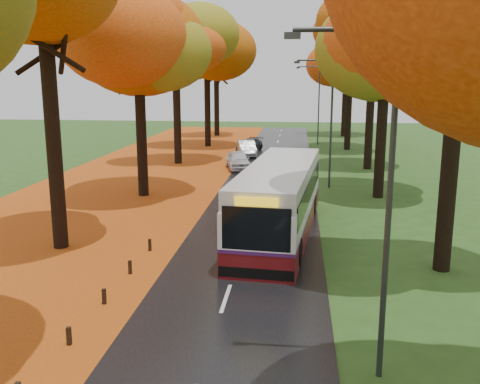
% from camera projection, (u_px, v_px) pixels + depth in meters
% --- Properties ---
extents(road, '(6.50, 90.00, 0.04)m').
position_uv_depth(road, '(257.00, 204.00, 29.62)').
color(road, black).
rests_on(road, ground).
extents(centre_line, '(0.12, 90.00, 0.01)m').
position_uv_depth(centre_line, '(257.00, 203.00, 29.61)').
color(centre_line, silver).
rests_on(centre_line, road).
extents(leaf_verge, '(12.00, 90.00, 0.02)m').
position_uv_depth(leaf_verge, '(101.00, 200.00, 30.57)').
color(leaf_verge, maroon).
rests_on(leaf_verge, ground).
extents(leaf_drift, '(0.90, 90.00, 0.01)m').
position_uv_depth(leaf_drift, '(203.00, 202.00, 29.93)').
color(leaf_drift, '#DB5F16').
rests_on(leaf_drift, road).
extents(trees_left, '(9.20, 74.00, 13.88)m').
position_uv_depth(trees_left, '(135.00, 30.00, 30.36)').
color(trees_left, black).
rests_on(trees_left, ground).
extents(trees_right, '(9.30, 74.20, 13.96)m').
position_uv_depth(trees_right, '(395.00, 24.00, 28.66)').
color(trees_right, black).
rests_on(trees_right, ground).
extents(streetlamp_near, '(2.45, 0.18, 8.00)m').
position_uv_depth(streetlamp_near, '(379.00, 180.00, 11.69)').
color(streetlamp_near, '#333538').
rests_on(streetlamp_near, ground).
extents(streetlamp_mid, '(2.45, 0.18, 8.00)m').
position_uv_depth(streetlamp_mid, '(327.00, 113.00, 33.06)').
color(streetlamp_mid, '#333538').
rests_on(streetlamp_mid, ground).
extents(streetlamp_far, '(2.45, 0.18, 8.00)m').
position_uv_depth(streetlamp_far, '(316.00, 99.00, 54.43)').
color(streetlamp_far, '#333538').
rests_on(streetlamp_far, ground).
extents(bus, '(3.86, 12.04, 3.11)m').
position_uv_depth(bus, '(279.00, 198.00, 23.59)').
color(bus, '#550D10').
rests_on(bus, road).
extents(car_white, '(2.47, 4.27, 1.37)m').
position_uv_depth(car_white, '(238.00, 160.00, 40.50)').
color(car_white, silver).
rests_on(car_white, road).
extents(car_silver, '(2.23, 4.31, 1.35)m').
position_uv_depth(car_silver, '(247.00, 148.00, 47.29)').
color(car_silver, '#989B9F').
rests_on(car_silver, road).
extents(car_dark, '(2.60, 4.22, 1.14)m').
position_uv_depth(car_dark, '(250.00, 145.00, 50.37)').
color(car_dark, black).
rests_on(car_dark, road).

